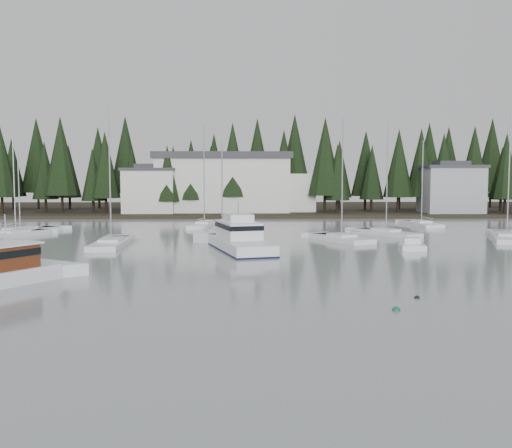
{
  "coord_description": "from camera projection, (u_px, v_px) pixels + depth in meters",
  "views": [
    {
      "loc": [
        -1.47,
        -23.56,
        6.82
      ],
      "look_at": [
        -0.19,
        29.23,
        2.5
      ],
      "focal_mm": 40.0,
      "sensor_mm": 36.0,
      "label": 1
    }
  ],
  "objects": [
    {
      "name": "conifer_treeline",
      "position": [
        250.0,
        213.0,
        109.75
      ],
      "size": [
        200.0,
        22.0,
        20.0
      ],
      "primitive_type": null,
      "color": "black",
      "rests_on": "ground"
    },
    {
      "name": "sailboat_4",
      "position": [
        421.0,
        225.0,
        80.56
      ],
      "size": [
        3.83,
        9.01,
        12.53
      ],
      "rotation": [
        0.0,
        0.0,
        1.7
      ],
      "color": "white",
      "rests_on": "ground"
    },
    {
      "name": "runabout_1",
      "position": [
        412.0,
        247.0,
        55.11
      ],
      "size": [
        3.09,
        5.49,
        1.42
      ],
      "rotation": [
        0.0,
        0.0,
        1.39
      ],
      "color": "white",
      "rests_on": "ground"
    },
    {
      "name": "sailboat_3",
      "position": [
        111.0,
        245.0,
        57.02
      ],
      "size": [
        3.15,
        10.43,
        14.55
      ],
      "rotation": [
        0.0,
        0.0,
        1.6
      ],
      "color": "white",
      "rests_on": "ground"
    },
    {
      "name": "harbor_inn",
      "position": [
        234.0,
        183.0,
        105.57
      ],
      "size": [
        29.5,
        11.5,
        10.9
      ],
      "color": "silver",
      "rests_on": "ground"
    },
    {
      "name": "house_west",
      "position": [
        150.0,
        190.0,
        101.97
      ],
      "size": [
        9.54,
        7.42,
        8.75
      ],
      "color": "silver",
      "rests_on": "ground"
    },
    {
      "name": "ground",
      "position": [
        277.0,
        339.0,
        24.07
      ],
      "size": [
        260.0,
        260.0,
        0.0
      ],
      "primitive_type": "plane",
      "color": "gray",
      "rests_on": "ground"
    },
    {
      "name": "mooring_buoy_dark",
      "position": [
        417.0,
        298.0,
        32.22
      ],
      "size": [
        0.32,
        0.32,
        0.32
      ],
      "primitive_type": "sphere",
      "color": "black",
      "rests_on": "ground"
    },
    {
      "name": "sailboat_13",
      "position": [
        20.0,
        233.0,
        69.54
      ],
      "size": [
        7.42,
        11.01,
        11.28
      ],
      "rotation": [
        0.0,
        0.0,
        1.11
      ],
      "color": "white",
      "rests_on": "ground"
    },
    {
      "name": "sailboat_9",
      "position": [
        222.0,
        235.0,
        67.39
      ],
      "size": [
        4.77,
        9.02,
        11.35
      ],
      "rotation": [
        0.0,
        0.0,
        1.83
      ],
      "color": "white",
      "rests_on": "ground"
    },
    {
      "name": "cabin_cruiser_center",
      "position": [
        240.0,
        242.0,
        53.61
      ],
      "size": [
        6.78,
        12.74,
        5.23
      ],
      "rotation": [
        0.0,
        0.0,
        1.83
      ],
      "color": "white",
      "rests_on": "ground"
    },
    {
      "name": "sailboat_11",
      "position": [
        16.0,
        236.0,
        65.9
      ],
      "size": [
        5.95,
        8.72,
        12.0
      ],
      "rotation": [
        0.0,
        0.0,
        1.13
      ],
      "color": "white",
      "rests_on": "ground"
    },
    {
      "name": "sailboat_1",
      "position": [
        507.0,
        239.0,
        62.96
      ],
      "size": [
        6.43,
        11.29,
        14.35
      ],
      "rotation": [
        0.0,
        0.0,
        1.23
      ],
      "color": "white",
      "rests_on": "ground"
    },
    {
      "name": "sailboat_8",
      "position": [
        204.0,
        226.0,
        79.2
      ],
      "size": [
        4.28,
        10.09,
        14.65
      ],
      "rotation": [
        0.0,
        0.0,
        1.39
      ],
      "color": "white",
      "rests_on": "ground"
    },
    {
      "name": "mooring_buoy_green",
      "position": [
        396.0,
        311.0,
        29.23
      ],
      "size": [
        0.43,
        0.43,
        0.43
      ],
      "primitive_type": "sphere",
      "color": "#145933",
      "rests_on": "ground"
    },
    {
      "name": "far_shore_land",
      "position": [
        249.0,
        210.0,
        120.72
      ],
      "size": [
        240.0,
        54.0,
        1.0
      ],
      "primitive_type": "cube",
      "color": "black",
      "rests_on": "ground"
    },
    {
      "name": "house_east_a",
      "position": [
        451.0,
        188.0,
        102.25
      ],
      "size": [
        10.6,
        8.48,
        9.25
      ],
      "color": "#999EA0",
      "rests_on": "ground"
    },
    {
      "name": "sailboat_10",
      "position": [
        386.0,
        234.0,
        67.69
      ],
      "size": [
        6.83,
        9.5,
        13.9
      ],
      "rotation": [
        0.0,
        0.0,
        2.07
      ],
      "color": "white",
      "rests_on": "ground"
    },
    {
      "name": "sailboat_7",
      "position": [
        342.0,
        240.0,
        61.42
      ],
      "size": [
        6.29,
        8.67,
        13.57
      ],
      "rotation": [
        0.0,
        0.0,
        2.03
      ],
      "color": "white",
      "rests_on": "ground"
    }
  ]
}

